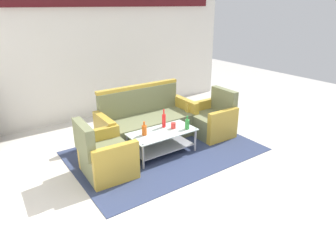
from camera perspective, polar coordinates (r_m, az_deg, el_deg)
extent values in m
plane|color=beige|center=(4.54, 3.67, -10.14)|extent=(14.00, 14.00, 0.00)
cube|color=silver|center=(6.61, -13.21, 12.30)|extent=(6.52, 0.12, 2.80)
cube|color=#2D3856|center=(5.07, -0.53, -6.44)|extent=(3.07, 2.03, 0.01)
cube|color=#6B704C|center=(5.42, -3.78, -2.10)|extent=(1.61, 0.72, 0.42)
cube|color=#6B704C|center=(5.52, -5.60, 3.28)|extent=(1.60, 0.16, 0.48)
cube|color=#B79333|center=(5.82, 3.31, 0.65)|extent=(0.13, 0.70, 0.62)
cube|color=#B79333|center=(5.04, -12.03, -3.15)|extent=(0.13, 0.70, 0.62)
cube|color=#B79333|center=(5.45, -5.70, 5.98)|extent=(1.64, 0.12, 0.06)
cube|color=#6B704C|center=(4.45, -11.52, -8.15)|extent=(0.69, 0.63, 0.40)
cube|color=#6B704C|center=(4.17, -15.90, -4.04)|extent=(0.15, 0.60, 0.45)
cube|color=#B79333|center=(4.68, -13.11, -5.47)|extent=(0.66, 0.13, 0.58)
cube|color=#B79333|center=(4.13, -9.89, -9.00)|extent=(0.66, 0.13, 0.58)
cube|color=#6B704C|center=(5.65, 8.17, -1.37)|extent=(0.68, 0.62, 0.40)
cube|color=#6B704C|center=(5.71, 10.73, 3.24)|extent=(0.14, 0.60, 0.45)
cube|color=#B79333|center=(5.40, 10.53, -1.59)|extent=(0.66, 0.12, 0.58)
cube|color=#B79333|center=(5.85, 6.09, 0.47)|extent=(0.66, 0.12, 0.58)
cube|color=silver|center=(4.83, -1.27, -2.69)|extent=(1.10, 0.60, 0.02)
cube|color=#9E9EA5|center=(4.95, -1.24, -5.57)|extent=(1.00, 0.52, 0.02)
cylinder|color=#9E9EA5|center=(4.89, -7.96, -5.11)|extent=(0.04, 0.04, 0.40)
cylinder|color=#9E9EA5|center=(5.37, 1.71, -2.38)|extent=(0.04, 0.04, 0.40)
cylinder|color=#9E9EA5|center=(4.48, -4.83, -7.56)|extent=(0.04, 0.04, 0.40)
cylinder|color=#9E9EA5|center=(5.01, 5.28, -4.32)|extent=(0.04, 0.04, 0.40)
cylinder|color=#D85919|center=(4.67, -4.59, -2.48)|extent=(0.08, 0.08, 0.16)
cylinder|color=#D85919|center=(4.62, -4.63, -1.20)|extent=(0.03, 0.03, 0.07)
cylinder|color=red|center=(4.94, -0.80, -0.65)|extent=(0.06, 0.06, 0.22)
cylinder|color=red|center=(4.88, -0.81, 1.08)|extent=(0.02, 0.02, 0.10)
cylinder|color=#2D8C38|center=(4.89, 3.71, -1.33)|extent=(0.07, 0.07, 0.16)
cylinder|color=#2D8C38|center=(4.85, 3.74, -0.08)|extent=(0.03, 0.03, 0.07)
cylinder|color=red|center=(4.91, 1.03, -1.56)|extent=(0.08, 0.08, 0.10)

